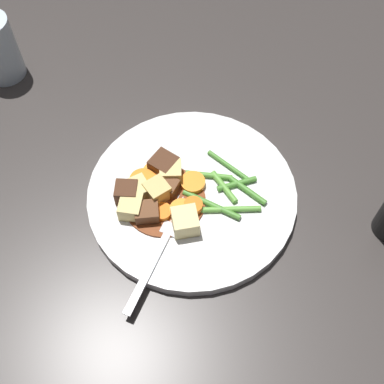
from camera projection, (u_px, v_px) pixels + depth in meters
The scene contains 27 objects.
ground_plane at pixel (192, 198), 0.70m from camera, with size 3.00×3.00×0.00m, color #383330.
dinner_plate at pixel (192, 195), 0.69m from camera, with size 0.29×0.29×0.02m, color white.
stew_sauce at pixel (164, 199), 0.67m from camera, with size 0.11×0.11×0.00m, color brown.
carrot_slice_0 at pixel (154, 172), 0.69m from camera, with size 0.03×0.03×0.01m, color orange.
carrot_slice_1 at pixel (193, 206), 0.66m from camera, with size 0.03×0.03×0.01m, color orange.
carrot_slice_2 at pixel (154, 183), 0.68m from camera, with size 0.03×0.03×0.01m, color orange.
carrot_slice_3 at pixel (143, 182), 0.68m from camera, with size 0.04×0.04×0.01m, color orange.
carrot_slice_4 at pixel (193, 183), 0.68m from camera, with size 0.03×0.03×0.01m, color orange.
carrot_slice_5 at pixel (182, 211), 0.66m from camera, with size 0.03×0.03×0.01m, color orange.
carrot_slice_6 at pixel (162, 212), 0.66m from camera, with size 0.03×0.03×0.01m, color orange.
potato_chunk_0 at pixel (185, 222), 0.64m from camera, with size 0.03×0.03×0.03m, color #EAD68C.
potato_chunk_1 at pixel (137, 190), 0.67m from camera, with size 0.03×0.03×0.02m, color #E5CC7A.
potato_chunk_2 at pixel (157, 191), 0.67m from camera, with size 0.03×0.03×0.03m, color #DBBC6B.
potato_chunk_3 at pixel (130, 205), 0.66m from camera, with size 0.03×0.03×0.03m, color #E5CC7A.
potato_chunk_4 at pixel (171, 172), 0.68m from camera, with size 0.03×0.03×0.03m, color #E5CC7A.
meat_chunk_0 at pixel (169, 188), 0.67m from camera, with size 0.02×0.02×0.02m, color brown.
meat_chunk_1 at pixel (147, 212), 0.65m from camera, with size 0.03×0.03×0.02m, color brown.
meat_chunk_2 at pixel (164, 165), 0.69m from camera, with size 0.03×0.03×0.03m, color #4C2B19.
meat_chunk_3 at pixel (127, 193), 0.67m from camera, with size 0.03×0.03×0.03m, color #4C2B19.
green_bean_0 at pixel (228, 166), 0.70m from camera, with size 0.01×0.01×0.07m, color #4C8E33.
green_bean_1 at pixel (229, 209), 0.66m from camera, with size 0.01×0.01×0.08m, color #66AD42.
green_bean_2 at pixel (211, 205), 0.67m from camera, with size 0.01×0.01×0.08m, color #4C8E33.
green_bean_3 at pixel (248, 191), 0.68m from camera, with size 0.01×0.01×0.06m, color #4C8E33.
green_bean_4 at pixel (224, 187), 0.68m from camera, with size 0.01×0.01×0.06m, color #66AD42.
green_bean_5 at pixel (237, 184), 0.68m from camera, with size 0.01×0.01×0.06m, color #4C8E33.
green_bean_6 at pixel (209, 175), 0.69m from camera, with size 0.01×0.01×0.06m, color #599E38.
fork at pixel (160, 248), 0.64m from camera, with size 0.13×0.14×0.00m.
Camera 1 is at (0.13, 0.34, 0.60)m, focal length 47.00 mm.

